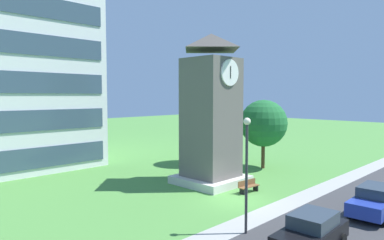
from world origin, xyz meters
TOP-DOWN VIEW (x-y plane):
  - ground_plane at (0.00, 0.00)m, footprint 160.00×160.00m
  - street_asphalt at (0.00, -7.30)m, footprint 120.00×7.20m
  - kerb_strip at (0.00, -2.90)m, footprint 120.00×1.60m
  - clock_tower at (2.19, 4.10)m, footprint 4.80×4.80m
  - park_bench at (2.12, 0.45)m, footprint 1.84×0.66m
  - street_lamp at (-4.06, -3.82)m, footprint 0.36×0.36m
  - tree_near_tower at (9.98, 4.38)m, footprint 4.44×4.44m
  - tree_by_building at (7.73, 9.52)m, footprint 4.62×4.62m
  - parked_car_black at (-3.65, -7.06)m, footprint 4.40×2.12m
  - parked_car_blue at (3.42, -7.52)m, footprint 4.76×2.16m

SIDE VIEW (x-z plane):
  - ground_plane at x=0.00m, z-range 0.00..0.00m
  - kerb_strip at x=0.00m, z-range 0.00..0.01m
  - street_asphalt at x=0.00m, z-range 0.00..0.01m
  - park_bench at x=2.12m, z-range 0.02..0.90m
  - parked_car_black at x=-3.65m, z-range 0.02..1.71m
  - parked_car_blue at x=3.42m, z-range 0.02..1.71m
  - street_lamp at x=-4.06m, z-range 0.70..6.53m
  - tree_by_building at x=7.73m, z-range 0.97..7.55m
  - tree_near_tower at x=9.98m, z-range 1.03..7.56m
  - clock_tower at x=2.19m, z-range -0.57..11.09m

